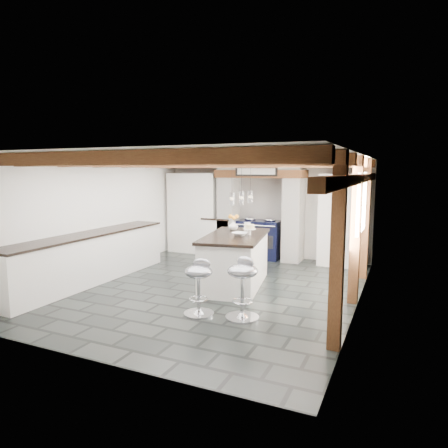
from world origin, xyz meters
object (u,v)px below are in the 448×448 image
at_px(kitchen_island, 235,260).
at_px(bar_stool_far, 199,281).
at_px(bar_stool_near, 243,281).
at_px(range_cooker, 260,239).

relative_size(kitchen_island, bar_stool_far, 2.49).
xyz_separation_m(kitchen_island, bar_stool_near, (0.73, -1.45, 0.07)).
bearing_deg(range_cooker, bar_stool_far, -83.37).
height_order(range_cooker, bar_stool_near, range_cooker).
distance_m(kitchen_island, bar_stool_near, 1.63).
distance_m(range_cooker, bar_stool_near, 3.98).
bearing_deg(kitchen_island, bar_stool_near, -73.51).
xyz_separation_m(range_cooker, kitchen_island, (0.36, -2.37, 0.01)).
bearing_deg(kitchen_island, range_cooker, 88.60).
xyz_separation_m(range_cooker, bar_stool_near, (1.09, -3.83, 0.08)).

